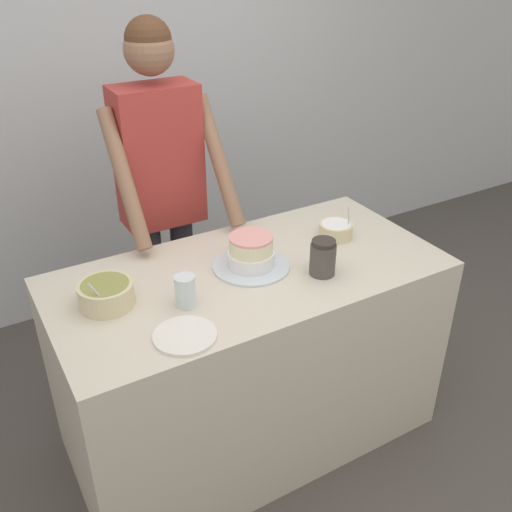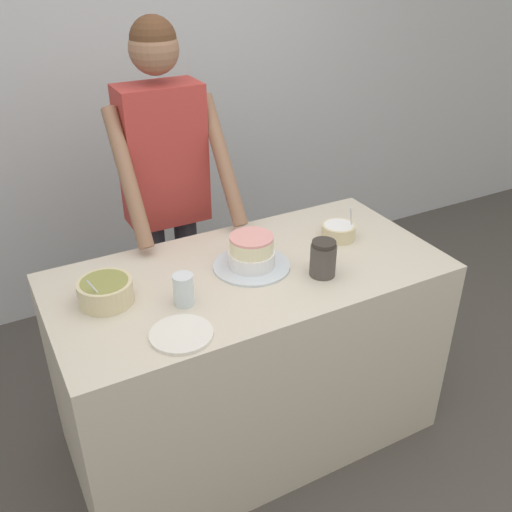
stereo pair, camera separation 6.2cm
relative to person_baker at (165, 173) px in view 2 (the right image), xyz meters
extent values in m
plane|color=#4C4742|center=(0.10, -1.04, -1.09)|extent=(14.00, 14.00, 0.00)
cube|color=silver|center=(0.10, 0.82, 0.21)|extent=(10.00, 0.05, 2.60)
cube|color=beige|center=(0.10, -0.65, -0.65)|extent=(1.58, 0.78, 0.89)
cylinder|color=#2D2D38|center=(-0.08, 0.01, -0.67)|extent=(0.11, 0.11, 0.86)
cylinder|color=#2D2D38|center=(0.08, 0.01, -0.67)|extent=(0.11, 0.11, 0.86)
cube|color=#B23833|center=(0.00, 0.01, 0.08)|extent=(0.37, 0.20, 0.64)
cylinder|color=#8E664C|center=(-0.22, -0.16, 0.08)|extent=(0.07, 0.40, 0.54)
cylinder|color=#8E664C|center=(0.22, -0.16, 0.08)|extent=(0.07, 0.40, 0.54)
sphere|color=#8E664C|center=(0.00, 0.01, 0.55)|extent=(0.21, 0.21, 0.21)
sphere|color=#51331E|center=(0.00, 0.01, 0.58)|extent=(0.20, 0.20, 0.20)
cylinder|color=silver|center=(0.12, -0.63, -0.20)|extent=(0.31, 0.31, 0.01)
cylinder|color=white|center=(0.12, -0.63, -0.17)|extent=(0.19, 0.19, 0.06)
cylinder|color=#F4EABC|center=(0.12, -0.63, -0.11)|extent=(0.18, 0.18, 0.06)
cylinder|color=pink|center=(0.12, -0.63, -0.07)|extent=(0.18, 0.18, 0.01)
cylinder|color=beige|center=(0.57, -0.59, -0.18)|extent=(0.15, 0.15, 0.06)
cylinder|color=white|center=(0.57, -0.59, -0.15)|extent=(0.13, 0.13, 0.01)
cylinder|color=silver|center=(0.61, -0.63, -0.11)|extent=(0.09, 0.08, 0.17)
cylinder|color=beige|center=(-0.46, -0.60, -0.16)|extent=(0.20, 0.20, 0.09)
cylinder|color=olive|center=(-0.46, -0.60, -0.13)|extent=(0.17, 0.17, 0.01)
cylinder|color=silver|center=(-0.50, -0.66, -0.13)|extent=(0.08, 0.04, 0.13)
cylinder|color=silver|center=(-0.22, -0.75, -0.15)|extent=(0.08, 0.08, 0.12)
cylinder|color=white|center=(-0.30, -0.92, -0.20)|extent=(0.22, 0.22, 0.01)
cylinder|color=#4C4742|center=(0.34, -0.81, -0.14)|extent=(0.10, 0.10, 0.13)
cylinder|color=#322D28|center=(0.34, -0.81, -0.07)|extent=(0.09, 0.09, 0.02)
camera|label=1|loc=(-0.86, -2.35, 0.97)|focal=40.00mm
camera|label=2|loc=(-0.80, -2.38, 0.97)|focal=40.00mm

